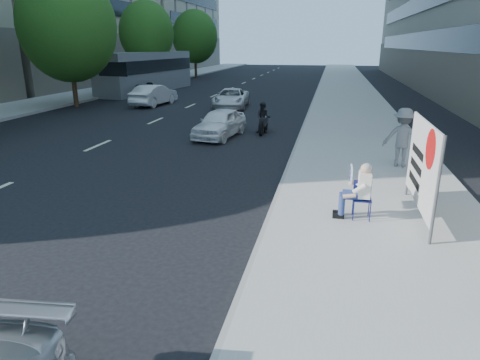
% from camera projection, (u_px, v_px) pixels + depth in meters
% --- Properties ---
extents(ground, '(160.00, 160.00, 0.00)m').
position_uv_depth(ground, '(186.00, 248.00, 8.69)').
color(ground, black).
rests_on(ground, ground).
extents(near_sidewalk, '(5.00, 120.00, 0.15)m').
position_uv_depth(near_sidewalk, '(352.00, 109.00, 26.53)').
color(near_sidewalk, '#A29E97').
rests_on(near_sidewalk, ground).
extents(far_sidewalk, '(4.50, 120.00, 0.15)m').
position_uv_depth(far_sidewalk, '(54.00, 101.00, 30.61)').
color(far_sidewalk, '#A29E97').
rests_on(far_sidewalk, ground).
extents(tree_far_c, '(6.00, 6.00, 8.47)m').
position_uv_depth(tree_far_c, '(67.00, 26.00, 26.65)').
color(tree_far_c, '#382616').
rests_on(tree_far_c, ground).
extents(tree_far_d, '(4.80, 4.80, 7.65)m').
position_uv_depth(tree_far_d, '(147.00, 33.00, 37.87)').
color(tree_far_d, '#382616').
rests_on(tree_far_d, ground).
extents(tree_far_e, '(5.40, 5.40, 7.89)m').
position_uv_depth(tree_far_e, '(195.00, 37.00, 50.95)').
color(tree_far_e, '#382616').
rests_on(tree_far_e, ground).
extents(seated_protester, '(0.83, 1.11, 1.31)m').
position_uv_depth(seated_protester, '(358.00, 188.00, 9.61)').
color(seated_protester, navy).
rests_on(seated_protester, near_sidewalk).
extents(jogger, '(1.35, 0.96, 1.89)m').
position_uv_depth(jogger, '(403.00, 138.00, 13.69)').
color(jogger, slate).
rests_on(jogger, near_sidewalk).
extents(protest_banner, '(0.08, 3.06, 2.20)m').
position_uv_depth(protest_banner, '(422.00, 164.00, 9.53)').
color(protest_banner, '#4C4C4C').
rests_on(protest_banner, near_sidewalk).
extents(white_sedan_near, '(1.96, 3.82, 1.24)m').
position_uv_depth(white_sedan_near, '(220.00, 123.00, 18.86)').
color(white_sedan_near, white).
rests_on(white_sedan_near, ground).
extents(white_sedan_mid, '(1.92, 4.30, 1.37)m').
position_uv_depth(white_sedan_mid, '(154.00, 95.00, 28.68)').
color(white_sedan_mid, silver).
rests_on(white_sedan_mid, ground).
extents(white_sedan_far, '(2.41, 4.54, 1.22)m').
position_uv_depth(white_sedan_far, '(231.00, 98.00, 27.57)').
color(white_sedan_far, silver).
rests_on(white_sedan_far, ground).
extents(motorcycle, '(0.71, 2.04, 1.42)m').
position_uv_depth(motorcycle, '(263.00, 119.00, 19.69)').
color(motorcycle, black).
rests_on(motorcycle, ground).
extents(bus, '(3.97, 12.30, 3.30)m').
position_uv_depth(bus, '(147.00, 72.00, 36.83)').
color(bus, slate).
rests_on(bus, ground).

